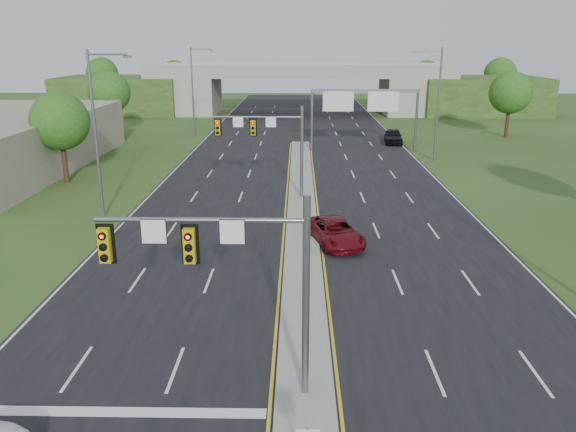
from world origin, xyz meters
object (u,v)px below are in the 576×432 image
(car_far_a, at_px, (335,232))
(signal_mast_far, at_px, (271,137))
(signal_mast_near, at_px, (234,266))
(overpass, at_px, (300,92))
(sign_gantry, at_px, (363,103))
(car_far_c, at_px, (393,136))

(car_far_a, bearing_deg, signal_mast_far, 97.75)
(signal_mast_near, distance_m, car_far_a, 16.20)
(signal_mast_near, bearing_deg, overpass, 88.38)
(signal_mast_far, height_order, overpass, overpass)
(sign_gantry, xyz_separation_m, car_far_c, (4.31, 5.12, -4.38))
(sign_gantry, distance_m, car_far_c, 8.00)
(signal_mast_far, xyz_separation_m, car_far_a, (4.21, -9.88, -3.98))
(signal_mast_near, relative_size, sign_gantry, 0.60)
(sign_gantry, height_order, overpass, overpass)
(car_far_a, relative_size, car_far_c, 1.06)
(signal_mast_far, distance_m, overpass, 55.13)
(signal_mast_near, xyz_separation_m, signal_mast_far, (0.00, 25.00, 0.00))
(car_far_a, distance_m, car_far_c, 36.14)
(overpass, height_order, car_far_a, overpass)
(overpass, xyz_separation_m, car_far_a, (1.94, -64.95, -2.81))
(overpass, relative_size, car_far_a, 15.36)
(sign_gantry, bearing_deg, car_far_c, 49.92)
(sign_gantry, height_order, car_far_a, sign_gantry)
(overpass, bearing_deg, signal_mast_near, -91.62)
(signal_mast_near, relative_size, car_far_a, 1.34)
(signal_mast_near, bearing_deg, signal_mast_far, 90.00)
(signal_mast_far, bearing_deg, sign_gantry, 65.89)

